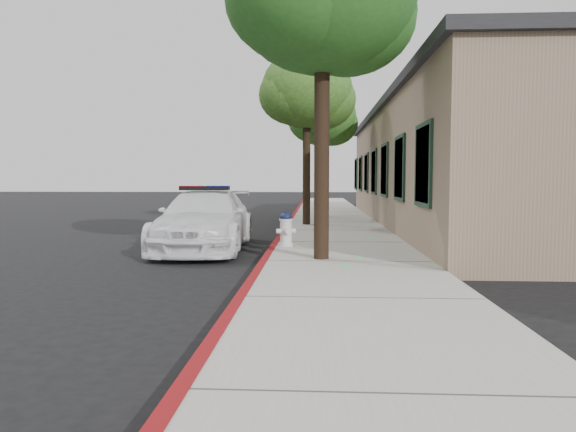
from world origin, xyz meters
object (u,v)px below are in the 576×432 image
(fire_hydrant, at_px, (286,229))
(street_tree_mid, at_px, (307,94))
(police_car, at_px, (205,220))
(street_tree_far, at_px, (323,119))
(clapboard_building, at_px, (479,166))

(fire_hydrant, height_order, street_tree_mid, street_tree_mid)
(police_car, height_order, street_tree_far, street_tree_far)
(clapboard_building, distance_m, street_tree_far, 6.17)
(police_car, xyz_separation_m, street_tree_far, (2.86, 8.65, 3.34))
(street_tree_far, bearing_deg, police_car, -108.28)
(fire_hydrant, relative_size, street_tree_mid, 0.14)
(police_car, height_order, street_tree_mid, street_tree_mid)
(fire_hydrant, relative_size, street_tree_far, 0.15)
(street_tree_mid, height_order, street_tree_far, street_tree_mid)
(clapboard_building, bearing_deg, fire_hydrant, -132.61)
(street_tree_mid, bearing_deg, fire_hydrant, -93.57)
(police_car, relative_size, street_tree_mid, 0.84)
(clapboard_building, relative_size, fire_hydrant, 26.62)
(street_tree_mid, bearing_deg, police_car, -113.18)
(fire_hydrant, xyz_separation_m, street_tree_far, (0.91, 9.10, 3.49))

